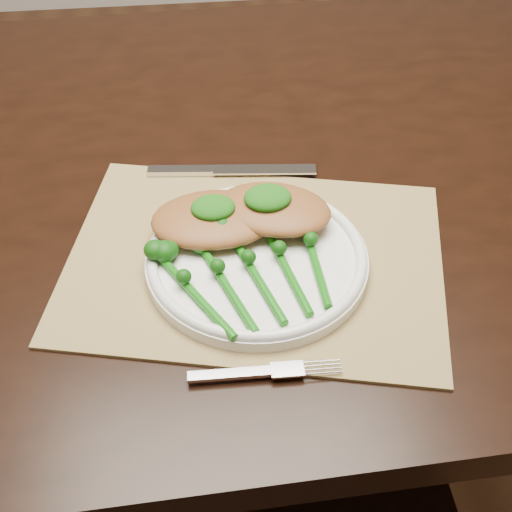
{
  "coord_description": "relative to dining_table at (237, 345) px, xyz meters",
  "views": [
    {
      "loc": [
        -0.02,
        -0.86,
        1.3
      ],
      "look_at": [
        0.03,
        -0.32,
        0.78
      ],
      "focal_mm": 50.0,
      "sensor_mm": 36.0,
      "label": 1
    }
  ],
  "objects": [
    {
      "name": "floor",
      "position": [
        -0.02,
        0.12,
        -0.38
      ],
      "size": [
        4.0,
        4.0,
        0.0
      ],
      "primitive_type": "plane",
      "color": "#54321D",
      "rests_on": "ground"
    },
    {
      "name": "dining_table",
      "position": [
        0.0,
        0.0,
        0.0
      ],
      "size": [
        1.63,
        0.96,
        0.75
      ],
      "rotation": [
        0.0,
        0.0,
        0.04
      ],
      "color": "black",
      "rests_on": "ground"
    },
    {
      "name": "chicken_fillet_left",
      "position": [
        -0.03,
        -0.14,
        0.4
      ],
      "size": [
        0.14,
        0.1,
        0.03
      ],
      "primitive_type": "ellipsoid",
      "rotation": [
        0.0,
        0.0,
        0.01
      ],
      "color": "brown",
      "rests_on": "dinner_plate"
    },
    {
      "name": "placemat",
      "position": [
        0.01,
        -0.18,
        0.37
      ],
      "size": [
        0.47,
        0.39,
        0.0
      ],
      "primitive_type": "cube",
      "rotation": [
        0.0,
        0.0,
        -0.23
      ],
      "color": "#967D4C",
      "rests_on": "dining_table"
    },
    {
      "name": "dinner_plate",
      "position": [
        0.01,
        -0.19,
        0.39
      ],
      "size": [
        0.24,
        0.24,
        0.02
      ],
      "color": "white",
      "rests_on": "placemat"
    },
    {
      "name": "fork",
      "position": [
        0.01,
        -0.34,
        0.38
      ],
      "size": [
        0.15,
        0.02,
        0.0
      ],
      "rotation": [
        0.0,
        0.0,
        -0.01
      ],
      "color": "silver",
      "rests_on": "placemat"
    },
    {
      "name": "pesto_dollop_left",
      "position": [
        -0.03,
        -0.14,
        0.42
      ],
      "size": [
        0.05,
        0.04,
        0.02
      ],
      "primitive_type": "ellipsoid",
      "color": "#0E480A",
      "rests_on": "chicken_fillet_left"
    },
    {
      "name": "chicken_fillet_right",
      "position": [
        0.04,
        -0.14,
        0.41
      ],
      "size": [
        0.15,
        0.13,
        0.03
      ],
      "primitive_type": "ellipsoid",
      "rotation": [
        0.0,
        0.0,
        -0.33
      ],
      "color": "brown",
      "rests_on": "dinner_plate"
    },
    {
      "name": "pesto_dollop_right",
      "position": [
        0.03,
        -0.14,
        0.43
      ],
      "size": [
        0.05,
        0.04,
        0.02
      ],
      "primitive_type": "ellipsoid",
      "color": "#0E480A",
      "rests_on": "chicken_fillet_right"
    },
    {
      "name": "knife",
      "position": [
        -0.02,
        -0.02,
        0.38
      ],
      "size": [
        0.21,
        0.04,
        0.01
      ],
      "rotation": [
        0.0,
        0.0,
        -0.1
      ],
      "color": "silver",
      "rests_on": "placemat"
    },
    {
      "name": "broccolini_bundle",
      "position": [
        0.01,
        -0.23,
        0.4
      ],
      "size": [
        0.2,
        0.21,
        0.04
      ],
      "rotation": [
        0.0,
        0.0,
        0.29
      ],
      "color": "#105D0C",
      "rests_on": "dinner_plate"
    }
  ]
}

